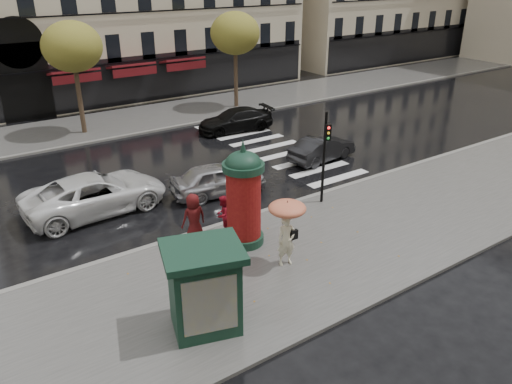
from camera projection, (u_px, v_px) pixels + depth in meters
ground at (293, 250)px, 18.08m from camera, size 160.00×160.00×0.00m
near_sidewalk at (301, 254)px, 17.67m from camera, size 90.00×7.00×0.12m
far_sidewalk at (111, 124)px, 32.32m from camera, size 90.00×6.00×0.12m
near_kerb at (247, 217)px, 20.30m from camera, size 90.00×0.25×0.14m
far_kerb at (128, 135)px, 30.06m from camera, size 90.00×0.25×0.14m
zebra_crossing at (271, 147)px, 28.37m from camera, size 3.60×11.75×0.01m
tree_far_left at (72, 47)px, 28.43m from camera, size 3.40×3.40×6.64m
tree_far_right at (235, 34)px, 34.09m from camera, size 3.40×3.40×6.64m
woman_umbrella at (287, 223)px, 16.38m from camera, size 1.25×1.25×2.40m
woman_red at (223, 214)px, 18.76m from camera, size 0.91×0.87×1.49m
man_burgundy at (194, 218)px, 18.05m from camera, size 0.94×0.63×1.88m
morris_column at (244, 195)px, 17.58m from camera, size 1.48×1.48×3.97m
traffic_light at (325, 149)px, 20.47m from camera, size 0.29×0.39×3.96m
newsstand at (204, 287)px, 13.54m from camera, size 2.54×2.32×2.55m
car_silver at (218, 179)px, 22.24m from camera, size 4.48×2.27×1.46m
car_darkgrey at (322, 149)px, 26.15m from camera, size 4.11×1.89×1.31m
car_white at (96, 194)px, 20.59m from camera, size 5.99×3.00×1.63m
car_black at (235, 120)px, 30.87m from camera, size 4.95×2.53×1.37m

